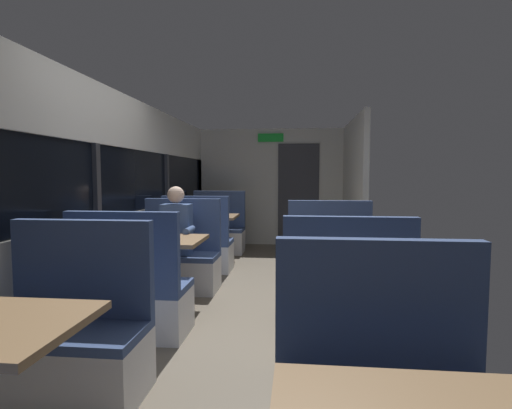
# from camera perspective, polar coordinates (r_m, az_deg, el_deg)

# --- Properties ---
(ground_plane) EXTENTS (3.30, 9.20, 0.02)m
(ground_plane) POSITION_cam_1_polar(r_m,az_deg,el_deg) (3.97, -2.05, -16.43)
(ground_plane) COLOR #665B4C
(carriage_window_panel_left) EXTENTS (0.09, 8.48, 2.30)m
(carriage_window_panel_left) POSITION_cam_1_polar(r_m,az_deg,el_deg) (4.18, -22.20, 0.05)
(carriage_window_panel_left) COLOR beige
(carriage_window_panel_left) RESTS_ON ground_plane
(carriage_end_bulkhead) EXTENTS (2.90, 0.11, 2.30)m
(carriage_end_bulkhead) POSITION_cam_1_polar(r_m,az_deg,el_deg) (7.89, 2.56, 2.44)
(carriage_end_bulkhead) COLOR beige
(carriage_end_bulkhead) RESTS_ON ground_plane
(carriage_aisle_panel_right) EXTENTS (0.08, 2.40, 2.30)m
(carriage_aisle_panel_right) POSITION_cam_1_polar(r_m,az_deg,el_deg) (6.75, 13.85, 2.10)
(carriage_aisle_panel_right) COLOR beige
(carriage_aisle_panel_right) RESTS_ON ground_plane
(bench_near_window_facing_entry) EXTENTS (0.95, 0.50, 1.10)m
(bench_near_window_facing_entry) POSITION_cam_1_polar(r_m,az_deg,el_deg) (2.89, -25.12, -17.79)
(bench_near_window_facing_entry) COLOR silver
(bench_near_window_facing_entry) RESTS_ON ground_plane
(dining_table_mid_window) EXTENTS (0.90, 0.70, 0.74)m
(dining_table_mid_window) POSITION_cam_1_polar(r_m,az_deg,el_deg) (4.23, -13.76, -6.11)
(dining_table_mid_window) COLOR #9E9EA3
(dining_table_mid_window) RESTS_ON ground_plane
(bench_mid_window_facing_end) EXTENTS (0.95, 0.50, 1.10)m
(bench_mid_window_facing_end) POSITION_cam_1_polar(r_m,az_deg,el_deg) (3.67, -17.43, -12.79)
(bench_mid_window_facing_end) COLOR silver
(bench_mid_window_facing_end) RESTS_ON ground_plane
(bench_mid_window_facing_entry) EXTENTS (0.95, 0.50, 1.10)m
(bench_mid_window_facing_entry) POSITION_cam_1_polar(r_m,az_deg,el_deg) (4.95, -10.95, -8.23)
(bench_mid_window_facing_entry) COLOR silver
(bench_mid_window_facing_entry) RESTS_ON ground_plane
(dining_table_far_window) EXTENTS (0.90, 0.70, 0.74)m
(dining_table_far_window) POSITION_cam_1_polar(r_m,az_deg,el_deg) (6.45, -6.79, -2.45)
(dining_table_far_window) COLOR #9E9EA3
(dining_table_far_window) RESTS_ON ground_plane
(bench_far_window_facing_end) EXTENTS (0.95, 0.50, 1.10)m
(bench_far_window_facing_end) POSITION_cam_1_polar(r_m,az_deg,el_deg) (5.83, -8.28, -6.29)
(bench_far_window_facing_end) COLOR silver
(bench_far_window_facing_end) RESTS_ON ground_plane
(bench_far_window_facing_entry) EXTENTS (0.95, 0.50, 1.10)m
(bench_far_window_facing_entry) POSITION_cam_1_polar(r_m,az_deg,el_deg) (7.17, -5.54, -4.27)
(bench_far_window_facing_entry) COLOR silver
(bench_far_window_facing_entry) RESTS_ON ground_plane
(dining_table_rear_aisle) EXTENTS (0.90, 0.70, 0.74)m
(dining_table_rear_aisle) POSITION_cam_1_polar(r_m,az_deg,el_deg) (3.81, 11.56, -7.22)
(dining_table_rear_aisle) COLOR #9E9EA3
(dining_table_rear_aisle) RESTS_ON ground_plane
(bench_rear_aisle_facing_end) EXTENTS (0.95, 0.50, 1.10)m
(bench_rear_aisle_facing_end) POSITION_cam_1_polar(r_m,az_deg,el_deg) (3.23, 12.74, -15.13)
(bench_rear_aisle_facing_end) COLOR silver
(bench_rear_aisle_facing_end) RESTS_ON ground_plane
(bench_rear_aisle_facing_entry) EXTENTS (0.95, 0.50, 1.10)m
(bench_rear_aisle_facing_entry) POSITION_cam_1_polar(r_m,az_deg,el_deg) (4.56, 10.63, -9.30)
(bench_rear_aisle_facing_entry) COLOR silver
(bench_rear_aisle_facing_entry) RESTS_ON ground_plane
(seated_passenger) EXTENTS (0.47, 0.55, 1.26)m
(seated_passenger) POSITION_cam_1_polar(r_m,az_deg,el_deg) (4.84, -11.23, -6.00)
(seated_passenger) COLOR #26262D
(seated_passenger) RESTS_ON ground_plane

